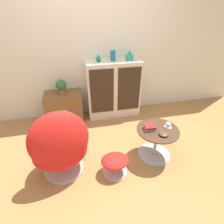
% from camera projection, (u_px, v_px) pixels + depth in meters
% --- Properties ---
extents(ground_plane, '(12.00, 12.00, 0.00)m').
position_uv_depth(ground_plane, '(105.00, 163.00, 2.43)').
color(ground_plane, '#A87542').
extents(wall_back, '(6.40, 0.06, 2.60)m').
position_uv_depth(wall_back, '(88.00, 45.00, 3.01)').
color(wall_back, silver).
rests_on(wall_back, ground_plane).
extents(sideboard, '(0.99, 0.39, 1.06)m').
position_uv_depth(sideboard, '(113.00, 89.00, 3.29)').
color(sideboard, beige).
rests_on(sideboard, ground_plane).
extents(tv_console, '(0.65, 0.42, 0.55)m').
position_uv_depth(tv_console, '(64.00, 107.00, 3.24)').
color(tv_console, brown).
rests_on(tv_console, ground_plane).
extents(egg_chair, '(0.81, 0.77, 0.95)m').
position_uv_depth(egg_chair, '(60.00, 146.00, 2.06)').
color(egg_chair, '#B7B7BC').
rests_on(egg_chair, ground_plane).
extents(ottoman, '(0.36, 0.33, 0.25)m').
position_uv_depth(ottoman, '(115.00, 163.00, 2.22)').
color(ottoman, '#B7B7BC').
rests_on(ottoman, ground_plane).
extents(coffee_table, '(0.57, 0.57, 0.46)m').
position_uv_depth(coffee_table, '(156.00, 141.00, 2.44)').
color(coffee_table, '#B7B7BC').
rests_on(coffee_table, ground_plane).
extents(vase_leftmost, '(0.09, 0.09, 0.11)m').
position_uv_depth(vase_leftmost, '(98.00, 59.00, 2.95)').
color(vase_leftmost, '#147A75').
rests_on(vase_leftmost, sideboard).
extents(vase_inner_left, '(0.09, 0.09, 0.18)m').
position_uv_depth(vase_inner_left, '(113.00, 56.00, 2.97)').
color(vase_inner_left, '#196699').
rests_on(vase_inner_left, sideboard).
extents(vase_inner_right, '(0.14, 0.14, 0.15)m').
position_uv_depth(vase_inner_right, '(130.00, 57.00, 3.05)').
color(vase_inner_right, teal).
rests_on(vase_inner_right, sideboard).
extents(potted_plant, '(0.19, 0.19, 0.26)m').
position_uv_depth(potted_plant, '(61.00, 86.00, 3.02)').
color(potted_plant, '#996B4C').
rests_on(potted_plant, tv_console).
extents(teacup, '(0.10, 0.10, 0.06)m').
position_uv_depth(teacup, '(168.00, 125.00, 2.37)').
color(teacup, white).
rests_on(teacup, coffee_table).
extents(book_stack, '(0.15, 0.14, 0.06)m').
position_uv_depth(book_stack, '(150.00, 127.00, 2.33)').
color(book_stack, beige).
rests_on(book_stack, coffee_table).
extents(bowl, '(0.13, 0.13, 0.04)m').
position_uv_depth(bowl, '(164.00, 134.00, 2.22)').
color(bowl, '#4C3828').
rests_on(bowl, coffee_table).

